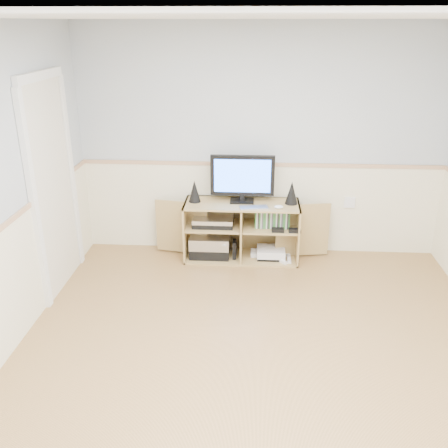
{
  "coord_description": "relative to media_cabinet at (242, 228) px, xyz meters",
  "views": [
    {
      "loc": [
        -0.07,
        -3.11,
        2.48
      ],
      "look_at": [
        -0.34,
        1.2,
        0.72
      ],
      "focal_mm": 40.0,
      "sensor_mm": 36.0,
      "label": 1
    }
  ],
  "objects": [
    {
      "name": "wall_outlet",
      "position": [
        1.2,
        0.19,
        0.27
      ],
      "size": [
        0.12,
        0.03,
        0.12
      ],
      "primitive_type": "cube",
      "color": "white",
      "rests_on": "wall_back"
    },
    {
      "name": "game_consoles",
      "position": [
        0.32,
        -0.07,
        -0.26
      ],
      "size": [
        0.45,
        0.3,
        0.11
      ],
      "color": "white",
      "rests_on": "media_cabinet"
    },
    {
      "name": "keyboard",
      "position": [
        0.13,
        -0.2,
        0.32
      ],
      "size": [
        0.32,
        0.17,
        0.01
      ],
      "primitive_type": "cube",
      "rotation": [
        0.0,
        0.0,
        0.18
      ],
      "color": "silver",
      "rests_on": "media_cabinet"
    },
    {
      "name": "room",
      "position": [
        0.14,
        -1.92,
        0.88
      ],
      "size": [
        4.04,
        4.54,
        2.54
      ],
      "color": "tan",
      "rests_on": "ground"
    },
    {
      "name": "media_cabinet",
      "position": [
        0.0,
        0.0,
        0.0
      ],
      "size": [
        1.95,
        0.47,
        0.65
      ],
      "color": "tan",
      "rests_on": "floor"
    },
    {
      "name": "speaker_left",
      "position": [
        -0.52,
        -0.04,
        0.44
      ],
      "size": [
        0.13,
        0.13,
        0.24
      ],
      "primitive_type": "cone",
      "color": "black",
      "rests_on": "media_cabinet"
    },
    {
      "name": "game_cases",
      "position": [
        0.33,
        -0.08,
        0.15
      ],
      "size": [
        0.38,
        0.14,
        0.19
      ],
      "primitive_type": "cube",
      "color": "#3F8C3F",
      "rests_on": "media_cabinet"
    },
    {
      "name": "mouse",
      "position": [
        0.39,
        -0.2,
        0.34
      ],
      "size": [
        0.1,
        0.06,
        0.04
      ],
      "primitive_type": "ellipsoid",
      "rotation": [
        0.0,
        0.0,
        0.01
      ],
      "color": "white",
      "rests_on": "media_cabinet"
    },
    {
      "name": "monitor",
      "position": [
        0.0,
        -0.01,
        0.6
      ],
      "size": [
        0.69,
        0.18,
        0.52
      ],
      "color": "black",
      "rests_on": "media_cabinet"
    },
    {
      "name": "av_components",
      "position": [
        -0.34,
        -0.06,
        -0.11
      ],
      "size": [
        0.52,
        0.33,
        0.47
      ],
      "color": "black",
      "rests_on": "media_cabinet"
    },
    {
      "name": "speaker_right",
      "position": [
        0.53,
        -0.04,
        0.44
      ],
      "size": [
        0.14,
        0.14,
        0.25
      ],
      "primitive_type": "cone",
      "color": "black",
      "rests_on": "media_cabinet"
    }
  ]
}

